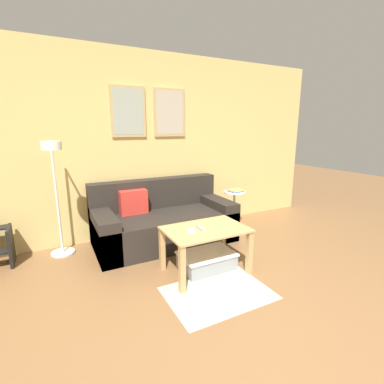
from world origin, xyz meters
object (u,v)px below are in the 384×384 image
at_px(storage_bin, 207,260).
at_px(remote_control, 201,228).
at_px(coffee_table, 205,237).
at_px(couch, 163,221).
at_px(book_stack, 236,190).
at_px(floor_lamp, 55,183).
at_px(side_table, 234,206).
at_px(cell_phone, 192,231).

xyz_separation_m(storage_bin, remote_control, (-0.10, -0.03, 0.41)).
distance_m(coffee_table, storage_bin, 0.30).
xyz_separation_m(couch, book_stack, (1.22, 0.03, 0.30)).
bearing_deg(remote_control, floor_lamp, 145.95).
distance_m(storage_bin, side_table, 1.48).
height_order(storage_bin, book_stack, book_stack).
bearing_deg(coffee_table, side_table, 42.54).
height_order(coffee_table, remote_control, remote_control).
height_order(couch, floor_lamp, floor_lamp).
xyz_separation_m(side_table, cell_phone, (-1.29, -1.03, 0.16)).
distance_m(book_stack, cell_phone, 1.65).
xyz_separation_m(side_table, book_stack, (0.01, -0.02, 0.25)).
relative_size(couch, storage_bin, 3.07).
bearing_deg(storage_bin, couch, 98.36).
xyz_separation_m(storage_bin, floor_lamp, (-1.41, 0.97, 0.83)).
relative_size(side_table, cell_phone, 4.03).
bearing_deg(floor_lamp, coffee_table, -36.46).
bearing_deg(remote_control, coffee_table, -3.98).
bearing_deg(floor_lamp, storage_bin, -34.52).
height_order(coffee_table, book_stack, book_stack).
bearing_deg(couch, cell_phone, -94.23).
xyz_separation_m(couch, cell_phone, (-0.07, -0.99, 0.22)).
distance_m(storage_bin, floor_lamp, 1.90).
xyz_separation_m(coffee_table, storage_bin, (0.04, 0.04, -0.30)).
bearing_deg(side_table, coffee_table, -137.46).
xyz_separation_m(floor_lamp, remote_control, (1.31, -1.00, -0.42)).
distance_m(couch, side_table, 1.22).
relative_size(couch, floor_lamp, 1.32).
bearing_deg(coffee_table, book_stack, 41.92).
relative_size(storage_bin, cell_phone, 4.28).
bearing_deg(remote_control, book_stack, 43.74).
height_order(couch, storage_bin, couch).
bearing_deg(remote_control, side_table, 44.35).
height_order(couch, remote_control, couch).
height_order(book_stack, remote_control, book_stack).
relative_size(floor_lamp, cell_phone, 10.00).
height_order(storage_bin, floor_lamp, floor_lamp).
height_order(book_stack, cell_phone, book_stack).
bearing_deg(storage_bin, floor_lamp, 145.48).
distance_m(couch, remote_control, 1.01).
distance_m(floor_lamp, side_table, 2.55).
height_order(floor_lamp, side_table, floor_lamp).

